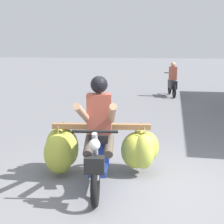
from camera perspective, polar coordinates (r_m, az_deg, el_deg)
name	(u,v)px	position (r m, az deg, el deg)	size (l,w,h in m)	color
ground_plane	(151,196)	(4.65, 6.74, -14.05)	(120.00, 120.00, 0.00)	slate
motorbike_main_loaded	(100,146)	(5.10, -2.09, -5.82)	(1.78, 1.87, 1.58)	black
motorbike_distant_ahead_left	(172,83)	(13.82, 10.27, 4.98)	(0.55, 1.61, 1.40)	black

